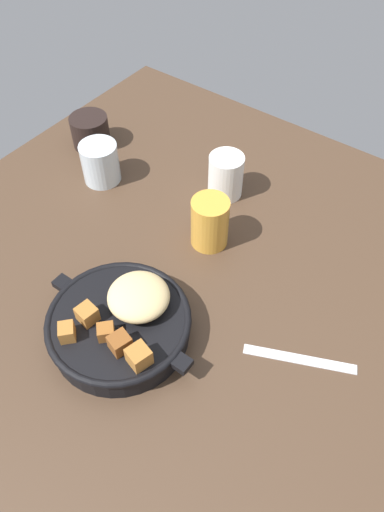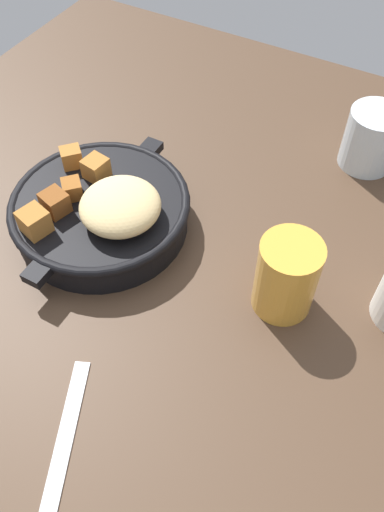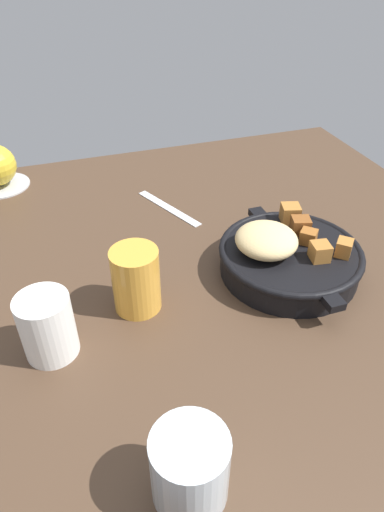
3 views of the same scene
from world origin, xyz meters
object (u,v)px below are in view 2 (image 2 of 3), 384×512
Objects in this scene: water_glass_short at (372,139)px; juice_glass_amber at (286,277)px; cast_iron_skillet at (102,210)px; butter_knife at (64,443)px.

water_glass_short is 0.86× the size of juice_glass_amber.
cast_iron_skillet is 23.98cm from juice_glass_amber.
cast_iron_skillet is 2.76× the size of juice_glass_amber.
juice_glass_amber is at bearing 90.74° from cast_iron_skillet.
juice_glass_amber reaches higher than butter_knife.
water_glass_short is at bearing 137.87° from cast_iron_skillet.
cast_iron_skillet is 3.20× the size of water_glass_short.
juice_glass_amber reaches higher than water_glass_short.
butter_knife is 53.99cm from water_glass_short.
cast_iron_skillet is at bearing -42.13° from water_glass_short.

